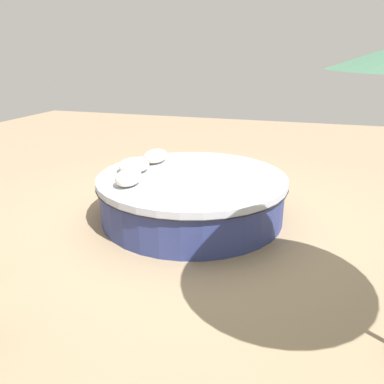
# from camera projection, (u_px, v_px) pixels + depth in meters

# --- Properties ---
(ground_plane) EXTENTS (16.00, 16.00, 0.00)m
(ground_plane) POSITION_uv_depth(u_px,v_px,m) (192.00, 216.00, 5.05)
(ground_plane) COLOR #9E8466
(round_bed) EXTENTS (2.45, 2.45, 0.58)m
(round_bed) POSITION_uv_depth(u_px,v_px,m) (192.00, 196.00, 4.95)
(round_bed) COLOR navy
(round_bed) RESTS_ON ground_plane
(throw_pillow_0) EXTENTS (0.49, 0.32, 0.18)m
(throw_pillow_0) POSITION_uv_depth(u_px,v_px,m) (155.00, 156.00, 5.42)
(throw_pillow_0) COLOR beige
(throw_pillow_0) RESTS_ON round_bed
(throw_pillow_1) EXTENTS (0.45, 0.40, 0.18)m
(throw_pillow_1) POSITION_uv_depth(u_px,v_px,m) (134.00, 165.00, 4.97)
(throw_pillow_1) COLOR silver
(throw_pillow_1) RESTS_ON round_bed
(throw_pillow_2) EXTENTS (0.42, 0.29, 0.19)m
(throw_pillow_2) POSITION_uv_depth(u_px,v_px,m) (128.00, 178.00, 4.46)
(throw_pillow_2) COLOR beige
(throw_pillow_2) RESTS_ON round_bed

